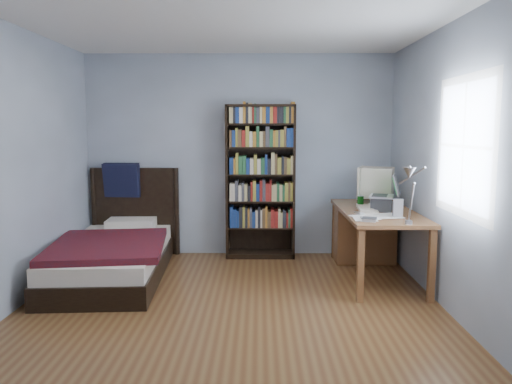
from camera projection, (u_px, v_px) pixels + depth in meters
room at (232, 169)px, 4.15m from camera, size 4.20×4.24×2.50m
desk at (367, 230)px, 5.80m from camera, size 0.75×1.68×0.73m
crt_monitor at (375, 183)px, 5.67m from camera, size 0.48×0.44×0.43m
laptop at (383, 200)px, 5.24m from camera, size 0.39×0.37×0.39m
desk_lamp at (409, 179)px, 4.13m from camera, size 0.21×0.47×0.56m
keyboard at (367, 209)px, 5.26m from camera, size 0.23×0.49×0.05m
speaker at (398, 209)px, 4.83m from camera, size 0.11×0.11×0.18m
soda_can at (360, 202)px, 5.46m from camera, size 0.07×0.07×0.13m
mouse at (370, 205)px, 5.56m from camera, size 0.06×0.10×0.03m
phone_silver at (359, 213)px, 5.03m from camera, size 0.10×0.12×0.02m
phone_grey at (363, 218)px, 4.77m from camera, size 0.05×0.09×0.02m
external_drive at (369, 219)px, 4.67m from camera, size 0.16×0.16×0.03m
bookshelf at (260, 182)px, 6.11m from camera, size 0.84×0.30×1.87m
bed at (115, 252)px, 5.41m from camera, size 1.27×2.15×1.16m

